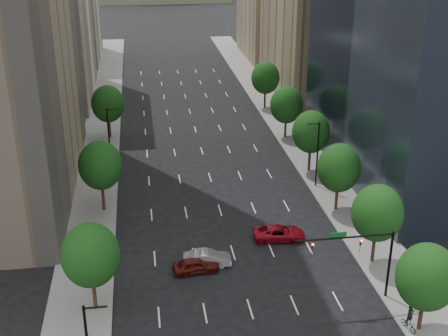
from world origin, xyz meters
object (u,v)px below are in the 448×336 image
car_silver (207,258)px  car_red_far (279,233)px  traffic_signal (365,252)px  cyclist (409,322)px  car_maroon (196,265)px

car_silver → car_red_far: size_ratio=0.86×
traffic_signal → cyclist: traffic_signal is taller
car_silver → cyclist: 20.59m
traffic_signal → car_maroon: size_ratio=1.95×
traffic_signal → car_red_far: (-5.03, 12.05, -4.37)m
car_maroon → cyclist: cyclist is taller
car_maroon → car_red_far: (9.80, 5.22, 0.00)m
car_silver → cyclist: (16.00, -12.96, 0.16)m
car_silver → car_red_far: 9.44m
cyclist → traffic_signal: bearing=100.5°
car_maroon → car_silver: 1.71m
car_maroon → car_red_far: bearing=-67.2°
traffic_signal → car_maroon: traffic_signal is taller
car_maroon → cyclist: size_ratio=1.92×
traffic_signal → car_red_far: traffic_signal is taller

